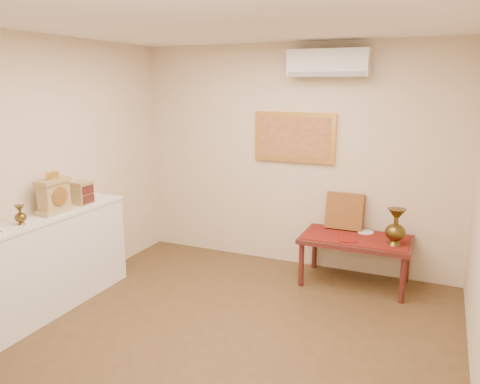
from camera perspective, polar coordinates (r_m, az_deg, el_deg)
The scene contains 16 objects.
floor at distance 4.22m, azimuth -3.31°, elevation -18.75°, with size 4.50×4.50×0.00m, color brown.
ceiling at distance 3.62m, azimuth -3.90°, elevation 20.59°, with size 4.50×4.50×0.00m, color white.
wall_back at distance 5.75m, azimuth 6.67°, elevation 4.21°, with size 4.00×0.02×2.70m, color beige.
wall_left at distance 4.92m, azimuth -24.82°, elevation 1.60°, with size 0.02×4.50×2.70m, color beige.
brass_urn_small at distance 4.66m, azimuth -25.24°, elevation -2.24°, with size 0.10×0.10×0.23m, color brown, non-canonical shape.
table_cloth at distance 5.40m, azimuth 13.98°, elevation -5.38°, with size 1.14×0.59×0.01m, color maroon.
brass_urn_tall at distance 5.19m, azimuth 18.48°, elevation -3.60°, with size 0.21×0.21×0.48m, color brown, non-canonical shape.
plate at distance 5.58m, azimuth 15.07°, elevation -4.74°, with size 0.18×0.18×0.01m, color white.
menu at distance 5.29m, azimuth 12.95°, elevation -5.59°, with size 0.18×0.25×0.01m, color maroon.
cushion at distance 5.61m, azimuth 12.64°, elevation -2.28°, with size 0.43×0.10×0.43m, color #612113.
display_ledge at distance 5.02m, azimuth -22.54°, elevation -8.19°, with size 0.37×2.02×0.98m.
mantel_clock at distance 4.93m, azimuth -21.72°, elevation -0.41°, with size 0.17×0.36×0.41m.
wooden_chest at distance 5.21m, azimuth -18.65°, elevation -0.07°, with size 0.16×0.21×0.24m.
low_table at distance 5.42m, azimuth 13.94°, elevation -6.08°, with size 1.20×0.70×0.55m.
painting at distance 5.69m, azimuth 6.66°, elevation 6.66°, with size 1.00×0.06×0.60m.
ac_unit at distance 5.46m, azimuth 10.73°, elevation 15.17°, with size 0.90×0.25×0.30m.
Camera 1 is at (1.64, -3.19, 2.22)m, focal length 35.00 mm.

